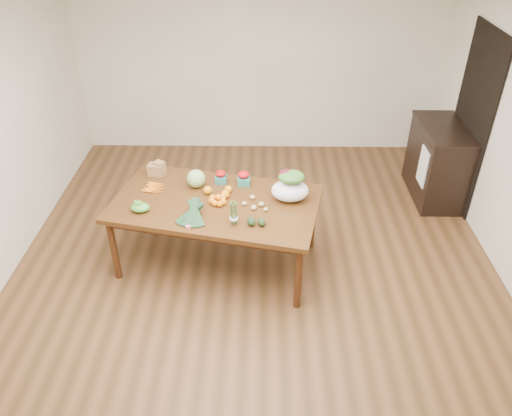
{
  "coord_description": "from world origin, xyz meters",
  "views": [
    {
      "loc": [
        0.06,
        -3.77,
        3.42
      ],
      "look_at": [
        0.01,
        0.0,
        0.89
      ],
      "focal_mm": 35.0,
      "sensor_mm": 36.0,
      "label": 1
    }
  ],
  "objects_px": {
    "dining_table": "(217,232)",
    "cabinet": "(437,162)",
    "mandarin_cluster": "(219,198)",
    "kale_bunch": "(191,214)",
    "paper_bag": "(156,168)",
    "asparagus_bundle": "(234,213)",
    "salad_bag": "(290,187)",
    "cabbage": "(196,179)"
  },
  "relations": [
    {
      "from": "paper_bag",
      "to": "asparagus_bundle",
      "type": "distance_m",
      "value": 1.25
    },
    {
      "from": "cabbage",
      "to": "asparagus_bundle",
      "type": "bearing_deg",
      "value": -57.61
    },
    {
      "from": "mandarin_cluster",
      "to": "asparagus_bundle",
      "type": "bearing_deg",
      "value": -65.19
    },
    {
      "from": "cabbage",
      "to": "asparagus_bundle",
      "type": "height_order",
      "value": "asparagus_bundle"
    },
    {
      "from": "mandarin_cluster",
      "to": "salad_bag",
      "type": "xyz_separation_m",
      "value": [
        0.69,
        0.07,
        0.09
      ]
    },
    {
      "from": "salad_bag",
      "to": "asparagus_bundle",
      "type": "bearing_deg",
      "value": -141.19
    },
    {
      "from": "asparagus_bundle",
      "to": "salad_bag",
      "type": "xyz_separation_m",
      "value": [
        0.53,
        0.42,
        0.02
      ]
    },
    {
      "from": "paper_bag",
      "to": "mandarin_cluster",
      "type": "height_order",
      "value": "paper_bag"
    },
    {
      "from": "dining_table",
      "to": "cabinet",
      "type": "relative_size",
      "value": 1.95
    },
    {
      "from": "mandarin_cluster",
      "to": "salad_bag",
      "type": "bearing_deg",
      "value": 5.67
    },
    {
      "from": "kale_bunch",
      "to": "paper_bag",
      "type": "bearing_deg",
      "value": 131.63
    },
    {
      "from": "dining_table",
      "to": "kale_bunch",
      "type": "xyz_separation_m",
      "value": [
        -0.19,
        -0.34,
        0.45
      ]
    },
    {
      "from": "paper_bag",
      "to": "cabbage",
      "type": "relative_size",
      "value": 1.13
    },
    {
      "from": "mandarin_cluster",
      "to": "kale_bunch",
      "type": "xyz_separation_m",
      "value": [
        -0.23,
        -0.32,
        0.03
      ]
    },
    {
      "from": "kale_bunch",
      "to": "salad_bag",
      "type": "bearing_deg",
      "value": 35.06
    },
    {
      "from": "cabinet",
      "to": "dining_table",
      "type": "bearing_deg",
      "value": -152.7
    },
    {
      "from": "dining_table",
      "to": "cabinet",
      "type": "height_order",
      "value": "cabinet"
    },
    {
      "from": "mandarin_cluster",
      "to": "asparagus_bundle",
      "type": "relative_size",
      "value": 0.72
    },
    {
      "from": "cabinet",
      "to": "paper_bag",
      "type": "bearing_deg",
      "value": -165.75
    },
    {
      "from": "cabinet",
      "to": "kale_bunch",
      "type": "height_order",
      "value": "cabinet"
    },
    {
      "from": "kale_bunch",
      "to": "salad_bag",
      "type": "xyz_separation_m",
      "value": [
        0.92,
        0.39,
        0.06
      ]
    },
    {
      "from": "dining_table",
      "to": "salad_bag",
      "type": "distance_m",
      "value": 0.89
    },
    {
      "from": "cabinet",
      "to": "paper_bag",
      "type": "distance_m",
      "value": 3.41
    },
    {
      "from": "paper_bag",
      "to": "salad_bag",
      "type": "bearing_deg",
      "value": -18.55
    },
    {
      "from": "dining_table",
      "to": "asparagus_bundle",
      "type": "bearing_deg",
      "value": -49.72
    },
    {
      "from": "dining_table",
      "to": "paper_bag",
      "type": "bearing_deg",
      "value": 154.79
    },
    {
      "from": "dining_table",
      "to": "mandarin_cluster",
      "type": "distance_m",
      "value": 0.43
    },
    {
      "from": "cabinet",
      "to": "cabbage",
      "type": "height_order",
      "value": "cabinet"
    },
    {
      "from": "dining_table",
      "to": "cabinet",
      "type": "bearing_deg",
      "value": 39.59
    },
    {
      "from": "paper_bag",
      "to": "kale_bunch",
      "type": "xyz_separation_m",
      "value": [
        0.48,
        -0.86,
        0.0
      ]
    },
    {
      "from": "cabinet",
      "to": "asparagus_bundle",
      "type": "xyz_separation_m",
      "value": [
        -2.41,
        -1.73,
        0.4
      ]
    },
    {
      "from": "cabinet",
      "to": "asparagus_bundle",
      "type": "distance_m",
      "value": 2.99
    },
    {
      "from": "cabbage",
      "to": "mandarin_cluster",
      "type": "relative_size",
      "value": 1.05
    },
    {
      "from": "dining_table",
      "to": "asparagus_bundle",
      "type": "distance_m",
      "value": 0.66
    },
    {
      "from": "mandarin_cluster",
      "to": "kale_bunch",
      "type": "distance_m",
      "value": 0.39
    },
    {
      "from": "asparagus_bundle",
      "to": "cabinet",
      "type": "bearing_deg",
      "value": 47.92
    },
    {
      "from": "kale_bunch",
      "to": "salad_bag",
      "type": "relative_size",
      "value": 1.09
    },
    {
      "from": "dining_table",
      "to": "salad_bag",
      "type": "bearing_deg",
      "value": 15.81
    },
    {
      "from": "kale_bunch",
      "to": "mandarin_cluster",
      "type": "bearing_deg",
      "value": 66.65
    },
    {
      "from": "paper_bag",
      "to": "asparagus_bundle",
      "type": "height_order",
      "value": "asparagus_bundle"
    },
    {
      "from": "dining_table",
      "to": "paper_bag",
      "type": "distance_m",
      "value": 0.96
    },
    {
      "from": "dining_table",
      "to": "paper_bag",
      "type": "relative_size",
      "value": 9.39
    }
  ]
}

